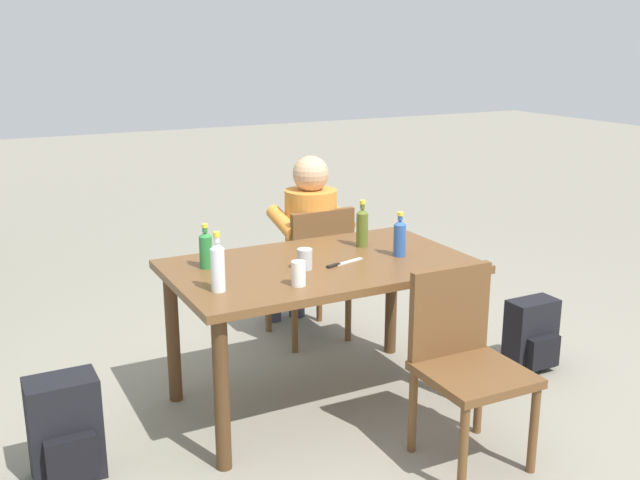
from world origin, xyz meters
name	(u,v)px	position (x,y,z in m)	size (l,w,h in m)	color
ground_plane	(320,401)	(0.00, 0.00, 0.00)	(24.00, 24.00, 0.00)	gray
dining_table	(320,282)	(0.00, 0.00, 0.67)	(1.51, 0.90, 0.77)	brown
chair_far_right	(314,267)	(0.34, 0.75, 0.49)	(0.45, 0.45, 0.87)	brown
chair_near_right	(464,355)	(0.34, -0.75, 0.49)	(0.45, 0.45, 0.87)	brown
person_in_white_shirt	(305,237)	(0.34, 0.86, 0.66)	(0.47, 0.61, 1.18)	orange
bottle_clear	(218,266)	(-0.60, -0.17, 0.89)	(0.06, 0.06, 0.27)	white
bottle_blue	(400,237)	(0.42, -0.08, 0.87)	(0.06, 0.06, 0.23)	#2D56A3
bottle_green	(206,249)	(-0.54, 0.18, 0.86)	(0.06, 0.06, 0.22)	#287A38
bottle_olive	(362,227)	(0.34, 0.17, 0.88)	(0.06, 0.06, 0.26)	#566623
cup_steel	(305,259)	(-0.11, -0.06, 0.82)	(0.08, 0.08, 0.10)	#B2B7BC
cup_white	(299,273)	(-0.25, -0.27, 0.82)	(0.07, 0.07, 0.12)	white
table_knife	(342,263)	(0.09, -0.07, 0.77)	(0.24, 0.09, 0.01)	silver
backpack_by_near_side	(65,431)	(-1.30, -0.12, 0.23)	(0.30, 0.26, 0.47)	black
backpack_by_far_side	(532,336)	(1.28, -0.20, 0.20)	(0.29, 0.22, 0.41)	black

